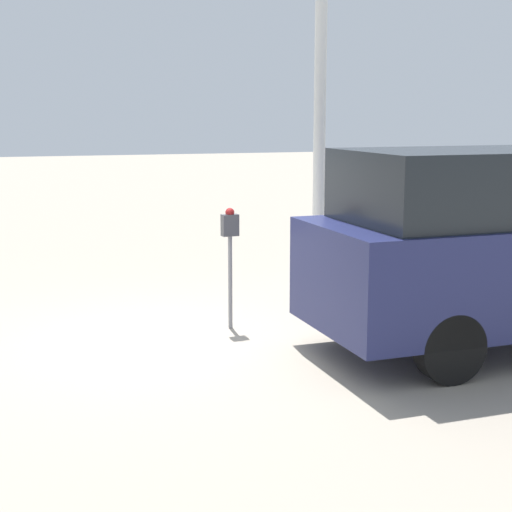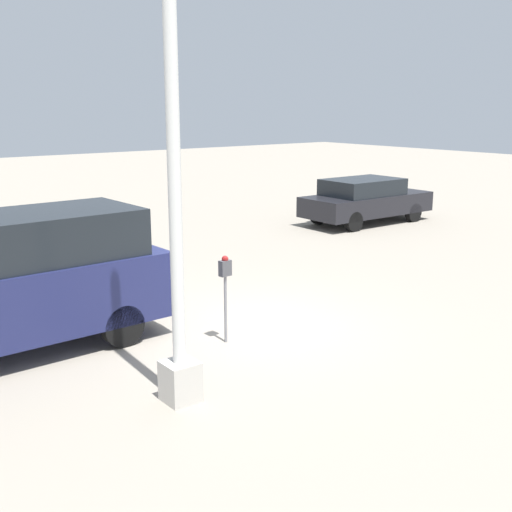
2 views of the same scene
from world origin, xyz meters
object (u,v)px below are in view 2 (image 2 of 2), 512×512
car_distant (366,200)px  parked_van (5,281)px  parking_meter_near (225,279)px  lamp_post (176,220)px

car_distant → parked_van: bearing=-160.4°
parked_van → parking_meter_near: bearing=149.0°
parking_meter_near → lamp_post: (1.72, 1.40, 1.36)m
lamp_post → parking_meter_near: bearing=-140.9°
parking_meter_near → parked_van: bearing=-34.6°
parked_van → car_distant: 13.64m
lamp_post → car_distant: 13.95m
lamp_post → car_distant: lamp_post is taller
parking_meter_near → parked_van: (2.98, -1.68, 0.10)m
parking_meter_near → car_distant: size_ratio=0.32×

